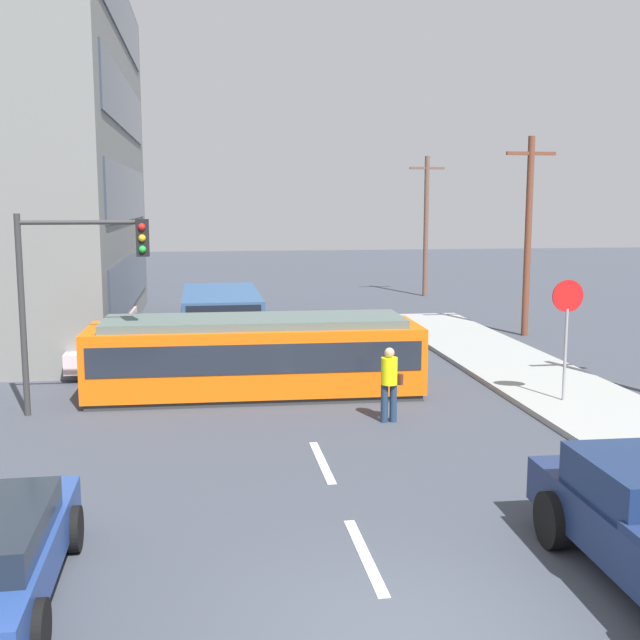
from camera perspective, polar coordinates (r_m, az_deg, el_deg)
The scene contains 14 objects.
ground_plane at distance 18.85m, azimuth -1.67°, elevation -6.31°, with size 120.00×120.00×0.00m, color #3B404B.
lane_stripe_1 at distance 11.39m, azimuth 3.25°, elevation -16.55°, with size 0.16×2.40×0.01m, color silver.
lane_stripe_2 at distance 15.05m, azimuth 0.14°, elevation -10.16°, with size 0.16×2.40×0.01m, color silver.
lane_stripe_3 at distance 26.06m, azimuth -3.59°, elevation -2.15°, with size 0.16×2.40×0.01m, color silver.
lane_stripe_4 at distance 31.96m, azimuth -4.50°, elevation -0.17°, with size 0.16×2.40×0.01m, color silver.
streetcar_tram at distance 19.93m, azimuth -4.70°, elevation -2.52°, with size 8.29×2.72×1.97m.
city_bus at distance 26.83m, azimuth -7.12°, elevation 0.38°, with size 2.57×5.92×1.83m.
pedestrian_crossing at distance 17.49m, azimuth 5.02°, elevation -4.33°, with size 0.50×0.36×1.67m.
parked_sedan_mid at distance 24.03m, azimuth -15.06°, elevation -1.84°, with size 2.10×4.44×1.19m.
parked_sedan_far at distance 29.58m, azimuth -15.13°, elevation 0.06°, with size 2.03×4.30×1.19m.
stop_sign at distance 19.46m, azimuth 17.35°, elevation 0.36°, with size 0.76×0.07×2.88m.
traffic_light_mast at distance 18.59m, azimuth -17.18°, elevation 3.22°, with size 2.90×0.33×4.57m.
utility_pole_mid at distance 29.36m, azimuth 14.75°, elevation 6.10°, with size 1.80×0.24×7.10m.
utility_pole_far at distance 40.91m, azimuth 7.64°, elevation 6.91°, with size 1.80×0.24×7.08m.
Camera 1 is at (-2.11, -8.10, 4.83)m, focal length 44.47 mm.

